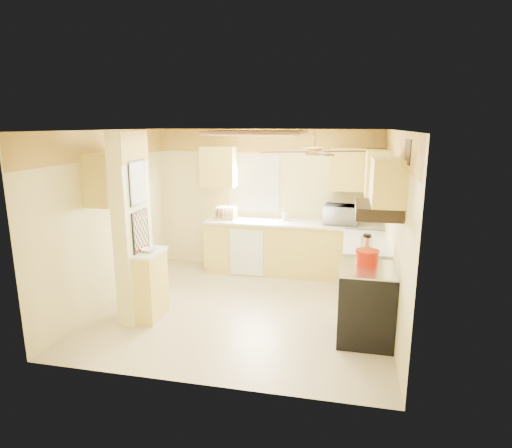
% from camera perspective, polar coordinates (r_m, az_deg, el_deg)
% --- Properties ---
extents(floor, '(4.00, 4.00, 0.00)m').
position_cam_1_polar(floor, '(6.27, -1.76, -11.12)').
color(floor, '#CBB78D').
rests_on(floor, ground).
extents(ceiling, '(4.00, 4.00, 0.00)m').
position_cam_1_polar(ceiling, '(5.72, -1.94, 12.38)').
color(ceiling, white).
rests_on(ceiling, wall_back).
extents(wall_back, '(4.00, 0.00, 4.00)m').
position_cam_1_polar(wall_back, '(7.69, 1.56, 3.20)').
color(wall_back, '#E5D68C').
rests_on(wall_back, floor).
extents(wall_front, '(4.00, 0.00, 4.00)m').
position_cam_1_polar(wall_front, '(4.12, -8.23, -5.74)').
color(wall_front, '#E5D68C').
rests_on(wall_front, floor).
extents(wall_left, '(0.00, 3.80, 3.80)m').
position_cam_1_polar(wall_left, '(6.63, -18.88, 0.89)').
color(wall_left, '#E5D68C').
rests_on(wall_left, floor).
extents(wall_right, '(0.00, 3.80, 3.80)m').
position_cam_1_polar(wall_right, '(5.74, 17.94, -0.86)').
color(wall_right, '#E5D68C').
rests_on(wall_right, floor).
extents(wallpaper_border, '(4.00, 0.02, 0.40)m').
position_cam_1_polar(wallpaper_border, '(7.56, 1.58, 11.04)').
color(wallpaper_border, '#FAD349').
rests_on(wallpaper_border, wall_back).
extents(partition_column, '(0.20, 0.70, 2.50)m').
position_cam_1_polar(partition_column, '(5.85, -16.13, -0.48)').
color(partition_column, '#E5D68C').
rests_on(partition_column, floor).
extents(partition_ledge, '(0.25, 0.55, 0.90)m').
position_cam_1_polar(partition_ledge, '(5.98, -13.76, -8.06)').
color(partition_ledge, '#DCC959').
rests_on(partition_ledge, floor).
extents(ledge_top, '(0.28, 0.58, 0.04)m').
position_cam_1_polar(ledge_top, '(5.83, -14.01, -3.75)').
color(ledge_top, white).
rests_on(ledge_top, partition_ledge).
extents(lower_cabinets_back, '(3.00, 0.60, 0.90)m').
position_cam_1_polar(lower_cabinets_back, '(7.51, 4.86, -3.36)').
color(lower_cabinets_back, '#DCC959').
rests_on(lower_cabinets_back, floor).
extents(lower_cabinets_right, '(0.60, 1.40, 0.90)m').
position_cam_1_polar(lower_cabinets_right, '(6.51, 14.31, -6.33)').
color(lower_cabinets_right, '#DCC959').
rests_on(lower_cabinets_right, floor).
extents(countertop_back, '(3.04, 0.64, 0.04)m').
position_cam_1_polar(countertop_back, '(7.38, 4.92, 0.12)').
color(countertop_back, white).
rests_on(countertop_back, lower_cabinets_back).
extents(countertop_right, '(0.64, 1.44, 0.04)m').
position_cam_1_polar(countertop_right, '(6.37, 14.46, -2.34)').
color(countertop_right, white).
rests_on(countertop_right, lower_cabinets_right).
extents(dishwasher_panel, '(0.58, 0.02, 0.80)m').
position_cam_1_polar(dishwasher_panel, '(7.35, -1.28, -3.85)').
color(dishwasher_panel, white).
rests_on(dishwasher_panel, lower_cabinets_back).
extents(window, '(0.92, 0.02, 1.02)m').
position_cam_1_polar(window, '(7.68, -0.29, 5.46)').
color(window, white).
rests_on(window, wall_back).
extents(upper_cab_back_left, '(0.60, 0.35, 0.70)m').
position_cam_1_polar(upper_cab_back_left, '(7.64, -4.99, 7.64)').
color(upper_cab_back_left, '#DCC959').
rests_on(upper_cab_back_left, wall_back).
extents(upper_cab_back_right, '(0.90, 0.35, 0.70)m').
position_cam_1_polar(upper_cab_back_right, '(7.31, 13.45, 7.08)').
color(upper_cab_back_right, '#DCC959').
rests_on(upper_cab_back_right, wall_back).
extents(upper_cab_right, '(0.35, 1.00, 0.70)m').
position_cam_1_polar(upper_cab_right, '(6.85, 15.84, 6.57)').
color(upper_cab_right, '#DCC959').
rests_on(upper_cab_right, wall_right).
extents(upper_cab_left_wall, '(0.35, 0.75, 0.70)m').
position_cam_1_polar(upper_cab_left_wall, '(6.23, -19.06, 5.75)').
color(upper_cab_left_wall, '#DCC959').
rests_on(upper_cab_left_wall, wall_left).
extents(upper_cab_over_stove, '(0.35, 0.76, 0.52)m').
position_cam_1_polar(upper_cab_over_stove, '(5.06, 17.11, 5.47)').
color(upper_cab_over_stove, '#DCC959').
rests_on(upper_cab_over_stove, wall_right).
extents(stove, '(0.68, 0.77, 0.92)m').
position_cam_1_polar(stove, '(5.43, 14.39, -10.19)').
color(stove, black).
rests_on(stove, floor).
extents(range_hood, '(0.50, 0.76, 0.14)m').
position_cam_1_polar(range_hood, '(5.10, 15.92, 1.85)').
color(range_hood, black).
rests_on(range_hood, upper_cab_over_stove).
extents(poster_menu, '(0.02, 0.42, 0.57)m').
position_cam_1_polar(poster_menu, '(5.69, -15.51, 5.35)').
color(poster_menu, black).
rests_on(poster_menu, partition_column).
extents(poster_nashville, '(0.02, 0.42, 0.57)m').
position_cam_1_polar(poster_nashville, '(5.81, -15.12, -1.02)').
color(poster_nashville, black).
rests_on(poster_nashville, partition_column).
extents(ceiling_light_panel, '(1.35, 0.95, 0.06)m').
position_cam_1_polar(ceiling_light_panel, '(6.18, 0.13, 12.03)').
color(ceiling_light_panel, brown).
rests_on(ceiling_light_panel, ceiling).
extents(ceiling_fan, '(1.15, 1.15, 0.26)m').
position_cam_1_polar(ceiling_fan, '(4.87, 7.69, 9.63)').
color(ceiling_fan, gold).
rests_on(ceiling_fan, ceiling).
extents(vent_grate, '(0.02, 0.40, 0.25)m').
position_cam_1_polar(vent_grate, '(4.69, 19.66, 9.05)').
color(vent_grate, black).
rests_on(vent_grate, wall_right).
extents(microwave, '(0.62, 0.46, 0.32)m').
position_cam_1_polar(microwave, '(7.31, 11.36, 1.24)').
color(microwave, white).
rests_on(microwave, countertop_back).
extents(bowl, '(0.21, 0.21, 0.05)m').
position_cam_1_polar(bowl, '(5.80, -14.08, -3.40)').
color(bowl, white).
rests_on(bowl, ledge_top).
extents(dutch_oven, '(0.28, 0.28, 0.19)m').
position_cam_1_polar(dutch_oven, '(5.32, 14.58, -4.37)').
color(dutch_oven, '#B41600').
rests_on(dutch_oven, stove).
extents(kettle, '(0.16, 0.16, 0.24)m').
position_cam_1_polar(kettle, '(5.76, 14.53, -2.59)').
color(kettle, silver).
rests_on(kettle, countertop_right).
extents(dish_rack, '(0.40, 0.32, 0.21)m').
position_cam_1_polar(dish_rack, '(7.62, -4.04, 1.30)').
color(dish_rack, tan).
rests_on(dish_rack, countertop_back).
extents(utensil_crock, '(0.11, 0.11, 0.21)m').
position_cam_1_polar(utensil_crock, '(7.48, 3.89, 1.02)').
color(utensil_crock, white).
rests_on(utensil_crock, countertop_back).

